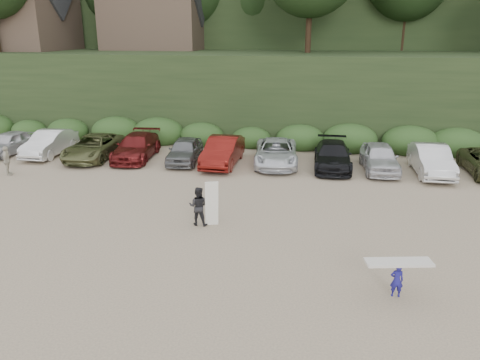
# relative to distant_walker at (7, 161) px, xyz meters

# --- Properties ---
(ground) EXTENTS (120.00, 120.00, 0.00)m
(ground) POSITION_rel_distant_walker_xyz_m (14.49, -5.73, -0.81)
(ground) COLOR tan
(ground) RESTS_ON ground
(parked_cars) EXTENTS (34.11, 5.96, 1.64)m
(parked_cars) POSITION_rel_distant_walker_xyz_m (13.84, 4.33, -0.06)
(parked_cars) COLOR silver
(parked_cars) RESTS_ON ground
(distant_walker) EXTENTS (0.73, 1.03, 1.63)m
(distant_walker) POSITION_rel_distant_walker_xyz_m (0.00, 0.00, 0.00)
(distant_walker) COLOR #B5AE99
(distant_walker) RESTS_ON ground
(child_surfer) EXTENTS (2.02, 0.91, 1.17)m
(child_surfer) POSITION_rel_distant_walker_xyz_m (19.22, -9.20, -0.02)
(child_surfer) COLOR navy
(child_surfer) RESTS_ON ground
(adult_surfer) EXTENTS (1.25, 0.61, 1.91)m
(adult_surfer) POSITION_rel_distant_walker_xyz_m (12.09, -4.92, 0.01)
(adult_surfer) COLOR black
(adult_surfer) RESTS_ON ground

